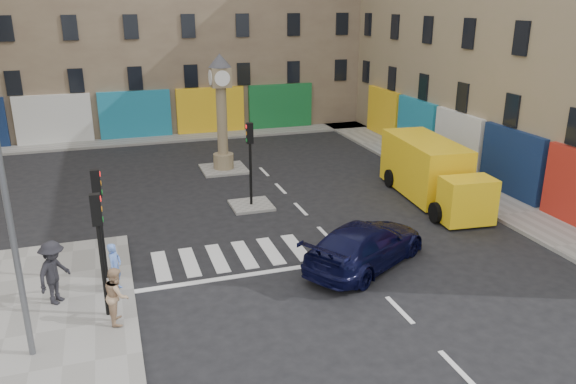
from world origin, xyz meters
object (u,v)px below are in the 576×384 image
traffic_light_island (250,151)px  lamp_post (3,183)px  pedestrian_tan (117,295)px  yellow_van (431,172)px  traffic_light_left_near (99,236)px  pedestrian_dark (54,272)px  traffic_light_left_far (99,207)px  pedestrian_blue (115,267)px  clock_pillar (221,105)px  navy_sedan (366,245)px

traffic_light_island → lamp_post: 12.52m
traffic_light_island → pedestrian_tan: size_ratio=2.23×
traffic_light_island → yellow_van: bearing=-10.7°
traffic_light_left_near → pedestrian_dark: (-1.43, 1.19, -1.48)m
traffic_light_left_far → pedestrian_tan: traffic_light_left_far is taller
pedestrian_blue → clock_pillar: bearing=2.3°
traffic_light_island → navy_sedan: traffic_light_island is taller
navy_sedan → pedestrian_tan: size_ratio=3.23×
pedestrian_dark → navy_sedan: bearing=-59.1°
lamp_post → clock_pillar: (8.20, 15.20, -1.24)m
lamp_post → navy_sedan: lamp_post is taller
pedestrian_blue → traffic_light_island: bearing=-15.1°
clock_pillar → pedestrian_dark: 14.98m
pedestrian_tan → navy_sedan: bearing=-79.8°
traffic_light_left_near → traffic_light_island: traffic_light_left_near is taller
lamp_post → clock_pillar: size_ratio=1.36×
traffic_light_island → yellow_van: size_ratio=0.50×
pedestrian_blue → traffic_light_left_near: bearing=-163.4°
traffic_light_island → pedestrian_dark: (-7.73, -6.61, -1.45)m
traffic_light_left_far → navy_sedan: bearing=-10.0°
yellow_van → pedestrian_blue: 14.96m
clock_pillar → pedestrian_dark: bearing=-121.5°
traffic_light_left_near → lamp_post: (-1.90, -1.40, 2.17)m
traffic_light_left_far → yellow_van: 15.03m
traffic_light_left_near → clock_pillar: 15.19m
yellow_van → lamp_post: bearing=-149.8°
pedestrian_tan → clock_pillar: bearing=-21.9°
traffic_light_left_near → pedestrian_tan: 1.73m
traffic_light_left_near → clock_pillar: size_ratio=0.61×
clock_pillar → pedestrian_dark: clock_pillar is taller
traffic_light_left_near → pedestrian_tan: size_ratio=2.23×
traffic_light_left_near → traffic_light_left_far: 2.40m
yellow_van → pedestrian_tan: (-14.17, -6.73, -0.34)m
pedestrian_dark → pedestrian_tan: bearing=-101.3°
clock_pillar → pedestrian_blue: 13.97m
traffic_light_left_far → pedestrian_dark: size_ratio=1.86×
traffic_light_island → pedestrian_dark: 10.27m
traffic_light_left_far → yellow_van: traffic_light_left_far is taller
traffic_light_left_far → traffic_light_left_near: bearing=-90.0°
clock_pillar → yellow_van: clock_pillar is taller
yellow_van → pedestrian_tan: 15.69m
traffic_light_island → yellow_van: traffic_light_island is taller
traffic_light_left_near → traffic_light_island: (6.30, 7.80, -0.03)m
traffic_light_left_far → pedestrian_blue: size_ratio=2.36×
clock_pillar → traffic_light_left_near: bearing=-114.5°
lamp_post → navy_sedan: size_ratio=1.55×
clock_pillar → traffic_light_left_far: bearing=-118.9°
lamp_post → traffic_light_island: bearing=48.3°
navy_sedan → pedestrian_blue: 8.33m
pedestrian_tan → lamp_post: bearing=113.7°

